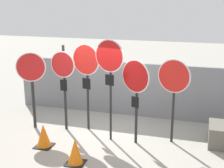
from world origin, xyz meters
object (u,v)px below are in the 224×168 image
at_px(traffic_cone_1, 75,151).
at_px(stop_sign_3, 110,65).
at_px(stop_sign_2, 86,68).
at_px(stop_sign_4, 136,84).
at_px(stop_sign_5, 174,83).
at_px(traffic_cone_0, 44,136).
at_px(stop_sign_0, 32,76).
at_px(stop_sign_1, 63,74).

bearing_deg(traffic_cone_1, stop_sign_3, 74.26).
height_order(stop_sign_2, stop_sign_4, stop_sign_2).
relative_size(stop_sign_4, stop_sign_5, 1.00).
xyz_separation_m(stop_sign_4, stop_sign_5, (0.91, 0.32, 0.03)).
height_order(stop_sign_2, traffic_cone_1, stop_sign_2).
bearing_deg(stop_sign_5, traffic_cone_0, -142.56).
height_order(stop_sign_0, stop_sign_5, stop_sign_0).
height_order(stop_sign_0, stop_sign_3, stop_sign_3).
height_order(stop_sign_4, stop_sign_5, same).
height_order(stop_sign_3, traffic_cone_1, stop_sign_3).
xyz_separation_m(stop_sign_1, stop_sign_5, (3.03, 0.01, -0.03)).
distance_m(stop_sign_0, stop_sign_5, 3.95).
xyz_separation_m(stop_sign_1, traffic_cone_0, (-0.09, -1.14, -1.37)).
height_order(stop_sign_3, traffic_cone_0, stop_sign_3).
height_order(stop_sign_0, traffic_cone_0, stop_sign_0).
relative_size(stop_sign_5, traffic_cone_0, 3.72).
bearing_deg(stop_sign_1, stop_sign_3, -6.20).
xyz_separation_m(stop_sign_0, stop_sign_3, (2.35, -0.15, 0.48)).
relative_size(stop_sign_2, stop_sign_4, 1.12).
height_order(stop_sign_0, stop_sign_4, stop_sign_0).
bearing_deg(stop_sign_1, stop_sign_5, 5.82).
distance_m(stop_sign_0, traffic_cone_1, 2.81).
xyz_separation_m(stop_sign_0, traffic_cone_0, (0.83, -0.99, -1.28)).
bearing_deg(stop_sign_3, traffic_cone_0, -134.58).
bearing_deg(stop_sign_4, stop_sign_2, -170.52).
bearing_deg(stop_sign_2, stop_sign_0, -153.82).
bearing_deg(traffic_cone_1, stop_sign_4, 52.41).
relative_size(stop_sign_1, stop_sign_2, 0.98).
distance_m(stop_sign_0, stop_sign_3, 2.40).
bearing_deg(traffic_cone_0, stop_sign_5, 20.28).
bearing_deg(stop_sign_4, traffic_cone_1, -100.34).
bearing_deg(traffic_cone_1, stop_sign_0, 141.16).
xyz_separation_m(stop_sign_3, traffic_cone_0, (-1.52, -0.84, -1.76)).
bearing_deg(stop_sign_0, traffic_cone_0, -73.69).
bearing_deg(stop_sign_1, traffic_cone_1, -53.37).
bearing_deg(stop_sign_3, traffic_cone_1, -89.27).
bearing_deg(traffic_cone_1, traffic_cone_0, 152.71).
xyz_separation_m(stop_sign_1, traffic_cone_1, (1.03, -1.72, -1.37)).
relative_size(stop_sign_1, stop_sign_3, 0.91).
distance_m(stop_sign_1, stop_sign_5, 3.03).
height_order(stop_sign_0, stop_sign_2, stop_sign_2).
bearing_deg(stop_sign_4, stop_sign_3, -153.50).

